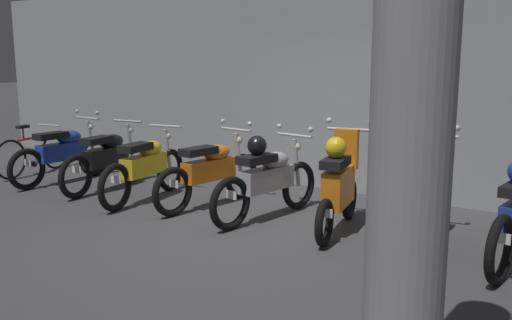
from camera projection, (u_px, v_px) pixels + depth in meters
The scene contains 11 objects.
ground_plane at pixel (238, 231), 6.61m from camera, with size 80.00×80.00×0.00m, color #424244.
back_wall at pixel (340, 84), 8.52m from camera, with size 16.00×0.30×3.25m, color gray.
motorbike_slot_0 at pixel (63, 153), 9.13m from camera, with size 0.59×1.95×1.15m.
motorbike_slot_1 at pixel (107, 158), 8.65m from camera, with size 0.56×1.95×1.03m.
motorbike_slot_2 at pixel (145, 166), 7.98m from camera, with size 0.56×1.94×1.03m.
motorbike_slot_3 at pixel (210, 171), 7.64m from camera, with size 0.59×1.94×1.15m.
motorbike_slot_4 at pixel (267, 178), 7.03m from camera, with size 0.58×1.94×1.15m.
motorbike_slot_5 at pixel (339, 184), 6.52m from camera, with size 0.59×1.67×1.29m.
motorbike_slot_6 at pixel (423, 199), 6.00m from camera, with size 0.59×1.68×1.29m.
bicycle at pixel (34, 154), 9.82m from camera, with size 0.50×1.71×0.89m.
support_pillar at pixel (411, 135), 2.82m from camera, with size 0.42×0.42×3.25m, color gray.
Camera 1 is at (3.69, -5.18, 2.01)m, focal length 39.32 mm.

